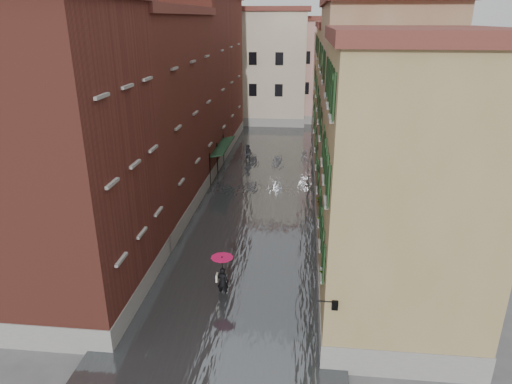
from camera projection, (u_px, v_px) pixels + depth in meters
The scene contains 16 objects.
ground at pixel (237, 280), 22.90m from camera, with size 120.00×120.00×0.00m, color #525254.
floodwater at pixel (262, 188), 34.94m from camera, with size 10.00×60.00×0.20m, color #464A4D.
building_left_near at pixel (66, 164), 19.42m from camera, with size 6.00×8.00×13.00m, color brown.
building_left_mid at pixel (150, 117), 29.72m from camera, with size 6.00×14.00×12.50m, color #55201A.
building_left_far at pixel (200, 77), 43.38m from camera, with size 6.00×16.00×14.00m, color brown.
building_right_near at pixel (400, 193), 18.29m from camera, with size 6.00×8.00×11.50m, color olive.
building_right_mid at pixel (368, 118), 28.24m from camera, with size 6.00×14.00×13.00m, color tan.
building_right_far at pixel (348, 93), 42.43m from camera, with size 6.00×16.00×11.50m, color olive.
building_end_cream at pixel (257, 68), 56.16m from camera, with size 12.00×9.00×13.00m, color beige.
building_end_pink at pixel (330, 71), 57.30m from camera, with size 10.00×9.00×12.00m, color #CB968F.
awning_near at pixel (219, 152), 35.73m from camera, with size 1.09×3.10×2.80m.
awning_far at pixel (226, 142), 38.44m from camera, with size 1.09×3.08×2.80m.
wall_lantern at pixel (334, 304), 15.82m from camera, with size 0.71×0.22×0.35m.
window_planters at pixel (324, 222), 21.00m from camera, with size 0.59×8.31×0.84m.
pedestrian_main at pixel (222, 271), 21.10m from camera, with size 1.05×1.05×2.06m.
pedestrian_far at pixel (248, 154), 41.05m from camera, with size 0.82×0.64×1.69m, color black.
Camera 1 is at (3.05, -19.59, 12.31)m, focal length 32.00 mm.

